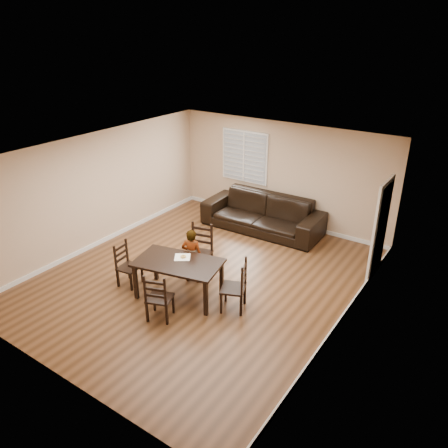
{
  "coord_description": "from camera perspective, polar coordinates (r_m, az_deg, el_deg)",
  "views": [
    {
      "loc": [
        4.85,
        -6.31,
        4.87
      ],
      "look_at": [
        0.1,
        0.7,
        1.0
      ],
      "focal_mm": 35.0,
      "sensor_mm": 36.0,
      "label": 1
    }
  ],
  "objects": [
    {
      "name": "ground",
      "position": [
        9.33,
        -2.95,
        -6.95
      ],
      "size": [
        7.0,
        7.0,
        0.0
      ],
      "primitive_type": "plane",
      "color": "brown",
      "rests_on": "ground"
    },
    {
      "name": "room",
      "position": [
        8.64,
        -2.31,
        3.76
      ],
      "size": [
        6.04,
        7.04,
        2.72
      ],
      "color": "#CCA989",
      "rests_on": "ground"
    },
    {
      "name": "donut",
      "position": [
        8.5,
        -5.34,
        -4.22
      ],
      "size": [
        0.11,
        0.11,
        0.04
      ],
      "color": "#C59447",
      "rests_on": "napkin"
    },
    {
      "name": "dining_table",
      "position": [
        8.42,
        -6.0,
        -5.43
      ],
      "size": [
        1.8,
        1.25,
        0.77
      ],
      "rotation": [
        0.0,
        0.0,
        0.22
      ],
      "color": "black",
      "rests_on": "ground"
    },
    {
      "name": "chair_left",
      "position": [
        9.14,
        -12.84,
        -5.27
      ],
      "size": [
        0.44,
        0.46,
        0.93
      ],
      "rotation": [
        0.0,
        0.0,
        1.7
      ],
      "color": "black",
      "rests_on": "ground"
    },
    {
      "name": "sofa",
      "position": [
        11.28,
        5.03,
        1.39
      ],
      "size": [
        3.12,
        1.29,
        0.9
      ],
      "primitive_type": "imported",
      "rotation": [
        0.0,
        0.0,
        0.03
      ],
      "color": "black",
      "rests_on": "ground"
    },
    {
      "name": "chair_right",
      "position": [
        8.12,
        2.08,
        -8.35
      ],
      "size": [
        0.57,
        0.59,
        1.02
      ],
      "rotation": [
        0.0,
        0.0,
        -1.19
      ],
      "color": "black",
      "rests_on": "ground"
    },
    {
      "name": "chair_far",
      "position": [
        7.91,
        -8.71,
        -9.87
      ],
      "size": [
        0.55,
        0.53,
        0.96
      ],
      "rotation": [
        0.0,
        0.0,
        3.5
      ],
      "color": "black",
      "rests_on": "ground"
    },
    {
      "name": "napkin",
      "position": [
        8.52,
        -5.45,
        -4.34
      ],
      "size": [
        0.41,
        0.41,
        0.0
      ],
      "primitive_type": "cube",
      "rotation": [
        0.0,
        0.0,
        0.6
      ],
      "color": "white",
      "rests_on": "dining_table"
    },
    {
      "name": "child",
      "position": [
        8.93,
        -4.22,
        -4.18
      ],
      "size": [
        0.5,
        0.42,
        1.18
      ],
      "primitive_type": "imported",
      "rotation": [
        0.0,
        0.0,
        3.51
      ],
      "color": "gray",
      "rests_on": "ground"
    },
    {
      "name": "chair_near",
      "position": [
        9.34,
        -3.0,
        -3.41
      ],
      "size": [
        0.59,
        0.57,
        1.1
      ],
      "rotation": [
        0.0,
        0.0,
        0.24
      ],
      "color": "black",
      "rests_on": "ground"
    }
  ]
}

